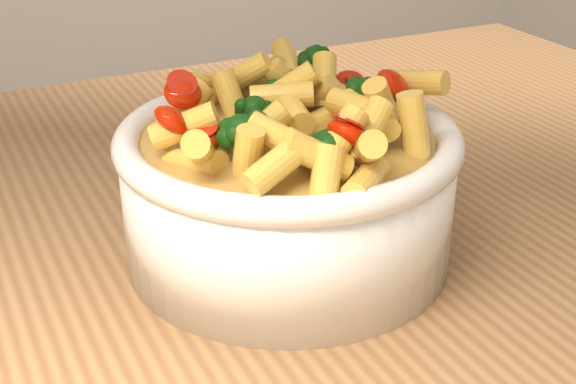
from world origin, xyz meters
name	(u,v)px	position (x,y,z in m)	size (l,w,h in m)	color
table	(220,335)	(0.00, 0.00, 0.80)	(1.20, 0.80, 0.90)	#A87948
serving_bowl	(288,190)	(0.03, -0.06, 0.95)	(0.24, 0.24, 0.10)	white
pasta_salad	(288,105)	(0.03, -0.06, 1.01)	(0.19, 0.19, 0.04)	#FFC550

